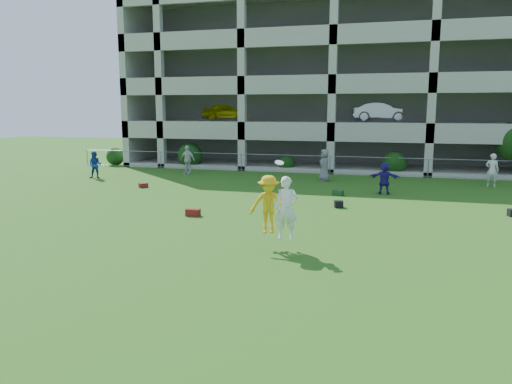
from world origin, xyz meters
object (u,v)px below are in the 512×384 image
(bystander_c, at_px, (324,165))
(bystander_b, at_px, (187,160))
(bystander_a, at_px, (95,165))
(bystander_e, at_px, (492,170))
(bystander_d, at_px, (384,178))
(parking_garage, at_px, (346,85))
(crate_d, at_px, (339,204))
(frisbee_contest, at_px, (274,205))

(bystander_c, bearing_deg, bystander_b, -115.43)
(bystander_a, bearing_deg, bystander_b, 16.01)
(bystander_a, bearing_deg, bystander_e, -13.33)
(bystander_d, bearing_deg, bystander_a, -4.91)
(bystander_b, bearing_deg, bystander_a, -132.41)
(parking_garage, bearing_deg, crate_d, -84.63)
(bystander_c, height_order, crate_d, bystander_c)
(bystander_a, xyz_separation_m, parking_garage, (13.38, 14.59, 5.19))
(bystander_b, distance_m, crate_d, 13.62)
(bystander_c, distance_m, bystander_d, 5.06)
(crate_d, xyz_separation_m, frisbee_contest, (-1.14, -6.95, 1.19))
(bystander_b, height_order, bystander_e, bystander_b)
(bystander_c, bearing_deg, frisbee_contest, -18.43)
(bystander_d, xyz_separation_m, crate_d, (-1.77, -4.01, -0.65))
(bystander_e, height_order, crate_d, bystander_e)
(bystander_b, relative_size, parking_garage, 0.06)
(bystander_a, relative_size, bystander_d, 1.02)
(bystander_c, relative_size, frisbee_contest, 0.79)
(bystander_b, xyz_separation_m, bystander_c, (8.96, -0.73, 0.01))
(crate_d, height_order, parking_garage, parking_garage)
(bystander_d, relative_size, bystander_e, 0.88)
(bystander_b, distance_m, frisbee_contest, 18.09)
(bystander_c, xyz_separation_m, frisbee_contest, (0.60, -14.62, 0.41))
(bystander_d, relative_size, crate_d, 4.59)
(bystander_b, distance_m, bystander_d, 13.20)
(bystander_b, bearing_deg, bystander_e, 9.36)
(bystander_b, xyz_separation_m, parking_garage, (8.85, 11.19, 5.09))
(bystander_b, xyz_separation_m, bystander_e, (17.96, -0.44, -0.01))
(bystander_a, xyz_separation_m, bystander_d, (16.99, -0.99, -0.02))
(bystander_a, bearing_deg, parking_garage, 26.66)
(bystander_c, height_order, frisbee_contest, frisbee_contest)
(bystander_c, distance_m, crate_d, 7.90)
(parking_garage, bearing_deg, bystander_b, -128.31)
(parking_garage, bearing_deg, bystander_e, -51.94)
(bystander_a, relative_size, bystander_c, 0.88)
(bystander_e, bearing_deg, bystander_d, 44.43)
(bystander_e, relative_size, crate_d, 5.19)
(bystander_a, distance_m, bystander_c, 13.75)
(bystander_a, distance_m, bystander_b, 5.67)
(bystander_c, xyz_separation_m, bystander_d, (3.50, -3.65, -0.13))
(frisbee_contest, bearing_deg, bystander_b, 121.89)
(bystander_e, distance_m, crate_d, 10.80)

